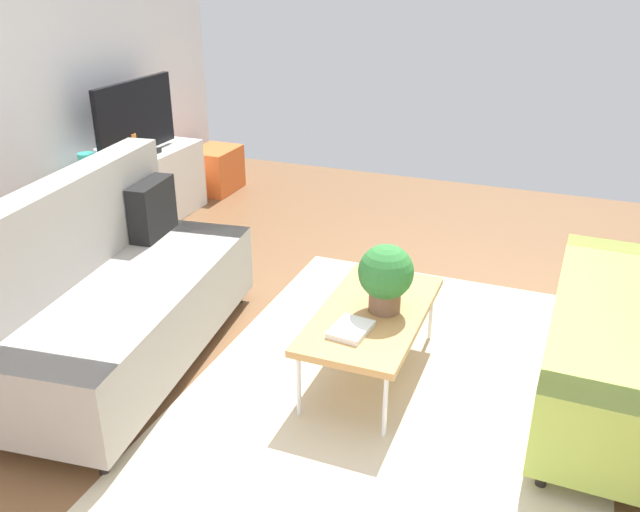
{
  "coord_description": "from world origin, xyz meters",
  "views": [
    {
      "loc": [
        -3.0,
        -1.03,
        2.19
      ],
      "look_at": [
        0.17,
        0.23,
        0.65
      ],
      "focal_mm": 37.09,
      "sensor_mm": 36.0,
      "label": 1
    }
  ],
  "objects_px": {
    "couch_beige": "(114,294)",
    "tv_console": "(142,191)",
    "table_book_0": "(351,329)",
    "bottle_0": "(126,154)",
    "tv": "(136,120)",
    "bottle_1": "(134,147)",
    "potted_plant": "(386,275)",
    "vase_1": "(103,158)",
    "vase_0": "(87,164)",
    "bottle_2": "(142,148)",
    "storage_trunk": "(216,170)",
    "coffee_table": "(372,315)"
  },
  "relations": [
    {
      "from": "couch_beige",
      "to": "tv_console",
      "type": "height_order",
      "value": "couch_beige"
    },
    {
      "from": "table_book_0",
      "to": "bottle_0",
      "type": "relative_size",
      "value": 1.54
    },
    {
      "from": "tv",
      "to": "bottle_1",
      "type": "distance_m",
      "value": 0.22
    },
    {
      "from": "potted_plant",
      "to": "table_book_0",
      "type": "distance_m",
      "value": 0.36
    },
    {
      "from": "vase_1",
      "to": "table_book_0",
      "type": "bearing_deg",
      "value": -117.54
    },
    {
      "from": "tv_console",
      "to": "potted_plant",
      "type": "relative_size",
      "value": 3.62
    },
    {
      "from": "vase_1",
      "to": "couch_beige",
      "type": "bearing_deg",
      "value": -140.94
    },
    {
      "from": "vase_0",
      "to": "bottle_2",
      "type": "bearing_deg",
      "value": -8.65
    },
    {
      "from": "couch_beige",
      "to": "bottle_2",
      "type": "bearing_deg",
      "value": -156.47
    },
    {
      "from": "storage_trunk",
      "to": "bottle_0",
      "type": "distance_m",
      "value": 1.4
    },
    {
      "from": "tv",
      "to": "bottle_1",
      "type": "height_order",
      "value": "tv"
    },
    {
      "from": "tv_console",
      "to": "bottle_1",
      "type": "relative_size",
      "value": 6.38
    },
    {
      "from": "coffee_table",
      "to": "tv",
      "type": "bearing_deg",
      "value": 59.84
    },
    {
      "from": "storage_trunk",
      "to": "bottle_2",
      "type": "height_order",
      "value": "bottle_2"
    },
    {
      "from": "couch_beige",
      "to": "vase_0",
      "type": "relative_size",
      "value": 11.75
    },
    {
      "from": "storage_trunk",
      "to": "potted_plant",
      "type": "relative_size",
      "value": 1.35
    },
    {
      "from": "tv",
      "to": "table_book_0",
      "type": "xyz_separation_m",
      "value": [
        -1.75,
        -2.52,
        -0.52
      ]
    },
    {
      "from": "coffee_table",
      "to": "bottle_0",
      "type": "distance_m",
      "value": 2.86
    },
    {
      "from": "couch_beige",
      "to": "table_book_0",
      "type": "relative_size",
      "value": 8.29
    },
    {
      "from": "table_book_0",
      "to": "bottle_1",
      "type": "xyz_separation_m",
      "value": [
        1.65,
        2.5,
        0.31
      ]
    },
    {
      "from": "couch_beige",
      "to": "bottle_2",
      "type": "xyz_separation_m",
      "value": [
        1.89,
        1.12,
        0.27
      ]
    },
    {
      "from": "tv_console",
      "to": "table_book_0",
      "type": "bearing_deg",
      "value": -124.46
    },
    {
      "from": "couch_beige",
      "to": "vase_0",
      "type": "distance_m",
      "value": 1.8
    },
    {
      "from": "potted_plant",
      "to": "bottle_2",
      "type": "height_order",
      "value": "potted_plant"
    },
    {
      "from": "storage_trunk",
      "to": "bottle_1",
      "type": "xyz_separation_m",
      "value": [
        -1.2,
        0.06,
        0.53
      ]
    },
    {
      "from": "vase_0",
      "to": "vase_1",
      "type": "xyz_separation_m",
      "value": [
        0.19,
        0.0,
        -0.01
      ]
    },
    {
      "from": "tv_console",
      "to": "table_book_0",
      "type": "height_order",
      "value": "tv_console"
    },
    {
      "from": "bottle_1",
      "to": "vase_1",
      "type": "bearing_deg",
      "value": 163.18
    },
    {
      "from": "tv",
      "to": "vase_0",
      "type": "relative_size",
      "value": 5.91
    },
    {
      "from": "couch_beige",
      "to": "tv_console",
      "type": "relative_size",
      "value": 1.42
    },
    {
      "from": "tv_console",
      "to": "tv",
      "type": "relative_size",
      "value": 1.4
    },
    {
      "from": "tv",
      "to": "table_book_0",
      "type": "distance_m",
      "value": 3.11
    },
    {
      "from": "potted_plant",
      "to": "bottle_0",
      "type": "distance_m",
      "value": 2.89
    },
    {
      "from": "bottle_0",
      "to": "vase_0",
      "type": "bearing_deg",
      "value": 166.38
    },
    {
      "from": "potted_plant",
      "to": "bottle_0",
      "type": "bearing_deg",
      "value": 64.29
    },
    {
      "from": "tv_console",
      "to": "vase_1",
      "type": "xyz_separation_m",
      "value": [
        -0.39,
        0.05,
        0.4
      ]
    },
    {
      "from": "couch_beige",
      "to": "vase_1",
      "type": "bearing_deg",
      "value": -147.98
    },
    {
      "from": "coffee_table",
      "to": "bottle_1",
      "type": "xyz_separation_m",
      "value": [
        1.39,
        2.54,
        0.36
      ]
    },
    {
      "from": "coffee_table",
      "to": "bottle_1",
      "type": "relative_size",
      "value": 5.01
    },
    {
      "from": "couch_beige",
      "to": "vase_1",
      "type": "height_order",
      "value": "couch_beige"
    },
    {
      "from": "coffee_table",
      "to": "tv_console",
      "type": "xyz_separation_m",
      "value": [
        1.49,
        2.58,
        -0.07
      ]
    },
    {
      "from": "coffee_table",
      "to": "bottle_2",
      "type": "relative_size",
      "value": 7.23
    },
    {
      "from": "storage_trunk",
      "to": "bottle_0",
      "type": "relative_size",
      "value": 3.34
    },
    {
      "from": "couch_beige",
      "to": "bottle_1",
      "type": "xyz_separation_m",
      "value": [
        1.79,
        1.12,
        0.31
      ]
    },
    {
      "from": "potted_plant",
      "to": "table_book_0",
      "type": "height_order",
      "value": "potted_plant"
    },
    {
      "from": "bottle_0",
      "to": "coffee_table",
      "type": "bearing_deg",
      "value": -116.72
    },
    {
      "from": "potted_plant",
      "to": "vase_1",
      "type": "height_order",
      "value": "potted_plant"
    },
    {
      "from": "bottle_1",
      "to": "bottle_2",
      "type": "relative_size",
      "value": 1.44
    },
    {
      "from": "table_book_0",
      "to": "bottle_0",
      "type": "bearing_deg",
      "value": 58.45
    },
    {
      "from": "storage_trunk",
      "to": "potted_plant",
      "type": "bearing_deg",
      "value": -135.23
    }
  ]
}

